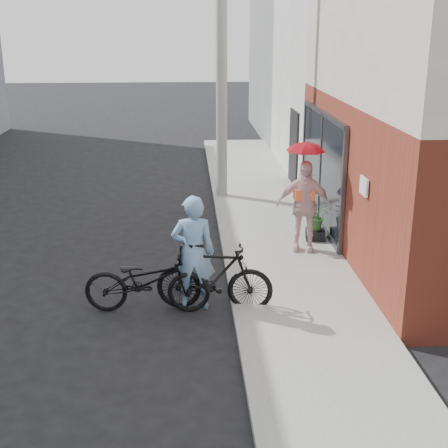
{
  "coord_description": "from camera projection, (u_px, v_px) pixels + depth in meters",
  "views": [
    {
      "loc": [
        0.19,
        -9.78,
        4.44
      ],
      "look_at": [
        0.82,
        0.51,
        1.1
      ],
      "focal_mm": 50.0,
      "sensor_mm": 36.0,
      "label": 1
    }
  ],
  "objects": [
    {
      "name": "bike_right",
      "position": [
        214.0,
        277.0,
        9.95
      ],
      "size": [
        1.94,
        0.82,
        1.13
      ],
      "primitive_type": "imported",
      "rotation": [
        0.0,
        0.0,
        1.41
      ],
      "color": "black",
      "rests_on": "ground"
    },
    {
      "name": "plaster_building",
      "position": [
        420.0,
        56.0,
        18.53
      ],
      "size": [
        8.0,
        6.0,
        7.0
      ],
      "primitive_type": "cube",
      "color": "white",
      "rests_on": "ground"
    },
    {
      "name": "kimono_woman",
      "position": [
        304.0,
        206.0,
        12.17
      ],
      "size": [
        1.13,
        0.66,
        1.81
      ],
      "primitive_type": "imported",
      "rotation": [
        0.0,
        0.0,
        -0.22
      ],
      "color": "beige",
      "rests_on": "sidewalk"
    },
    {
      "name": "sidewalk",
      "position": [
        282.0,
        249.0,
        12.65
      ],
      "size": [
        2.2,
        24.0,
        0.12
      ],
      "primitive_type": "cube",
      "color": "gray",
      "rests_on": "ground"
    },
    {
      "name": "utility_pole",
      "position": [
        222.0,
        62.0,
        15.33
      ],
      "size": [
        0.28,
        0.28,
        7.0
      ],
      "primitive_type": "cylinder",
      "color": "#9E9E99",
      "rests_on": "ground"
    },
    {
      "name": "curb",
      "position": [
        225.0,
        250.0,
        12.58
      ],
      "size": [
        0.12,
        24.0,
        0.12
      ],
      "primitive_type": "cube",
      "color": "#9E9E99",
      "rests_on": "ground"
    },
    {
      "name": "bike_left",
      "position": [
        147.0,
        281.0,
        9.91
      ],
      "size": [
        2.05,
        0.84,
        1.05
      ],
      "primitive_type": "imported",
      "rotation": [
        0.0,
        0.0,
        1.5
      ],
      "color": "black",
      "rests_on": "ground"
    },
    {
      "name": "ground",
      "position": [
        178.0,
        295.0,
        10.64
      ],
      "size": [
        80.0,
        80.0,
        0.0
      ],
      "primitive_type": "plane",
      "color": "black",
      "rests_on": "ground"
    },
    {
      "name": "potted_plant",
      "position": [
        316.0,
        216.0,
        12.89
      ],
      "size": [
        0.53,
        0.46,
        0.59
      ],
      "primitive_type": "imported",
      "color": "#37752E",
      "rests_on": "planter"
    },
    {
      "name": "parasol",
      "position": [
        306.0,
        144.0,
        11.79
      ],
      "size": [
        0.72,
        0.72,
        0.63
      ],
      "primitive_type": "imported",
      "color": "red",
      "rests_on": "kimono_woman"
    },
    {
      "name": "officer",
      "position": [
        193.0,
        253.0,
        9.91
      ],
      "size": [
        0.69,
        0.46,
        1.9
      ],
      "primitive_type": "imported",
      "rotation": [
        0.0,
        0.0,
        3.14
      ],
      "color": "#729ECB",
      "rests_on": "ground"
    },
    {
      "name": "planter",
      "position": [
        315.0,
        234.0,
        13.02
      ],
      "size": [
        0.43,
        0.43,
        0.21
      ],
      "primitive_type": "cube",
      "rotation": [
        0.0,
        0.0,
        -0.12
      ],
      "color": "black",
      "rests_on": "sidewalk"
    },
    {
      "name": "east_building_far",
      "position": [
        358.0,
        47.0,
        25.18
      ],
      "size": [
        8.0,
        8.0,
        7.0
      ],
      "primitive_type": "cube",
      "color": "gray",
      "rests_on": "ground"
    }
  ]
}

